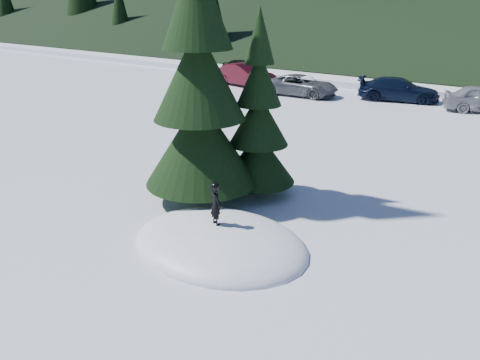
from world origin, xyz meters
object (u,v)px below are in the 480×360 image
Objects in this scene: spruce_tall at (199,86)px; spruce_short at (259,126)px; car_1 at (246,75)px; car_3 at (399,89)px; car_0 at (243,68)px; car_2 at (301,85)px; child_skier at (216,205)px.

spruce_tall reaches higher than spruce_short.
car_3 is (10.28, 1.36, -0.10)m from car_1.
spruce_tall is at bearing -125.54° from spruce_short.
car_1 is at bearing -124.15° from car_0.
spruce_tall reaches higher than car_2.
car_2 is at bearing -101.71° from car_0.
car_1 is at bearing 123.55° from spruce_tall.
car_0 is at bearing 50.34° from car_1.
car_1 is at bearing 128.24° from spruce_short.
spruce_short is 1.15× the size of car_1.
child_skier is at bearing -71.77° from spruce_short.
spruce_tall is 17.53m from car_2.
car_1 is (-13.21, 18.59, -0.20)m from child_skier.
spruce_short is at bearing -125.66° from car_0.
child_skier is 19.73m from car_2.
car_0 reaches higher than car_3.
car_2 is (-6.29, 16.14, -2.68)m from spruce_tall.
spruce_tall reaches higher than car_1.
car_1 reaches higher than car_2.
spruce_tall reaches higher than child_skier.
spruce_short is 19.72m from car_1.
spruce_short reaches higher than child_skier.
car_2 is (-8.32, 17.88, -0.33)m from child_skier.
spruce_tall is 20.39m from car_1.
car_0 is 13.16m from car_3.
car_0 is at bearing 124.69° from spruce_tall.
spruce_short is 1.34× the size of car_0.
car_2 is 5.77m from car_3.
car_0 is (-13.92, 20.12, -2.63)m from spruce_tall.
spruce_short reaches higher than car_2.
car_0 is at bearing 58.43° from car_2.
child_skier is 22.81m from car_1.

